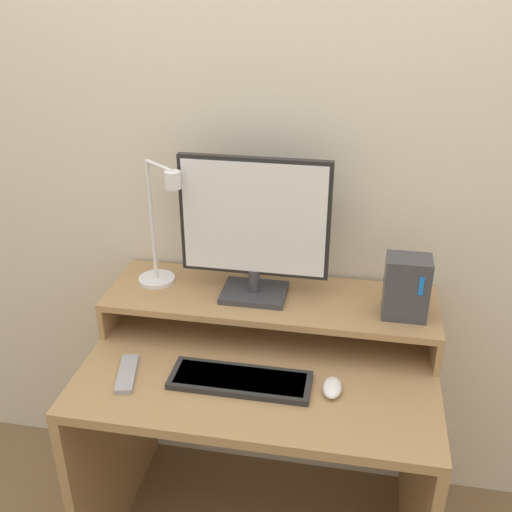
# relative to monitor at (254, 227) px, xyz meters

# --- Properties ---
(wall_back) EXTENTS (6.00, 0.05, 2.50)m
(wall_back) POSITION_rel_monitor_xyz_m (0.05, 0.20, 0.15)
(wall_back) COLOR beige
(wall_back) RESTS_ON ground_plane
(desk) EXTENTS (1.03, 0.66, 0.74)m
(desk) POSITION_rel_monitor_xyz_m (0.05, -0.17, -0.59)
(desk) COLOR #A87F51
(desk) RESTS_ON ground_plane
(monitor_shelf) EXTENTS (1.03, 0.31, 0.13)m
(monitor_shelf) POSITION_rel_monitor_xyz_m (0.05, 0.01, -0.25)
(monitor_shelf) COLOR #A87F51
(monitor_shelf) RESTS_ON desk
(monitor) EXTENTS (0.45, 0.16, 0.45)m
(monitor) POSITION_rel_monitor_xyz_m (0.00, 0.00, 0.00)
(monitor) COLOR #38383D
(monitor) RESTS_ON monitor_shelf
(desk_lamp) EXTENTS (0.19, 0.16, 0.41)m
(desk_lamp) POSITION_rel_monitor_xyz_m (-0.30, 0.01, -0.05)
(desk_lamp) COLOR silver
(desk_lamp) RESTS_ON monitor_shelf
(router_dock) EXTENTS (0.13, 0.10, 0.19)m
(router_dock) POSITION_rel_monitor_xyz_m (0.45, -0.04, -0.14)
(router_dock) COLOR #3D3D42
(router_dock) RESTS_ON monitor_shelf
(keyboard) EXTENTS (0.40, 0.14, 0.02)m
(keyboard) POSITION_rel_monitor_xyz_m (0.01, -0.28, -0.35)
(keyboard) COLOR #282828
(keyboard) RESTS_ON desk
(mouse) EXTENTS (0.05, 0.09, 0.03)m
(mouse) POSITION_rel_monitor_xyz_m (0.27, -0.27, -0.34)
(mouse) COLOR white
(mouse) RESTS_ON desk
(remote_control) EXTENTS (0.09, 0.17, 0.02)m
(remote_control) POSITION_rel_monitor_xyz_m (-0.31, -0.31, -0.35)
(remote_control) COLOR #99999E
(remote_control) RESTS_ON desk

